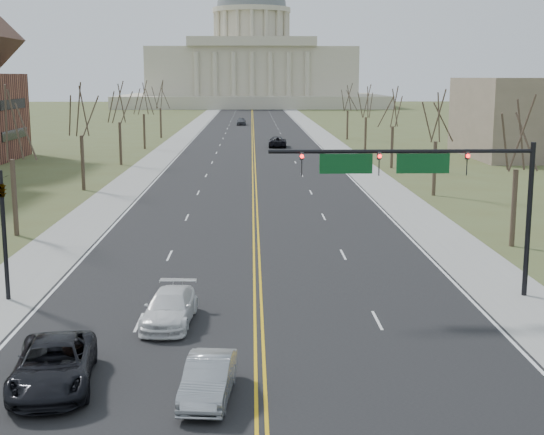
{
  "coord_description": "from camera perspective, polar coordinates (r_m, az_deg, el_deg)",
  "views": [
    {
      "loc": [
        -0.26,
        -20.4,
        10.1
      ],
      "look_at": [
        0.78,
        17.75,
        3.0
      ],
      "focal_mm": 50.0,
      "sensor_mm": 36.0,
      "label": 1
    }
  ],
  "objects": [
    {
      "name": "car_sb_inner_second",
      "position": [
        31.81,
        -7.7,
        -6.75
      ],
      "size": [
        2.23,
        4.83,
        1.37
      ],
      "primitive_type": "imported",
      "rotation": [
        0.0,
        0.0,
        -0.07
      ],
      "color": "white",
      "rests_on": "road"
    },
    {
      "name": "tree_l_2",
      "position": [
        89.76,
        -11.45,
        8.31
      ],
      "size": [
        3.96,
        3.96,
        9.0
      ],
      "color": "#3B3223",
      "rests_on": "ground"
    },
    {
      "name": "car_far_nb",
      "position": [
        111.21,
        0.42,
        5.73
      ],
      "size": [
        2.74,
        5.65,
        1.55
      ],
      "primitive_type": "imported",
      "rotation": [
        0.0,
        0.0,
        3.11
      ],
      "color": "black",
      "rests_on": "road"
    },
    {
      "name": "car_far_sb",
      "position": [
        162.83,
        -2.33,
        7.26
      ],
      "size": [
        1.99,
        4.8,
        1.63
      ],
      "primitive_type": "imported",
      "rotation": [
        0.0,
        0.0,
        -0.01
      ],
      "color": "#54565C",
      "rests_on": "road"
    },
    {
      "name": "signal_left",
      "position": [
        36.28,
        -19.58,
        -0.21
      ],
      "size": [
        0.32,
        0.36,
        6.0
      ],
      "color": "black",
      "rests_on": "ground"
    },
    {
      "name": "sidewalk_right",
      "position": [
        131.36,
        3.83,
        6.11
      ],
      "size": [
        4.0,
        380.0,
        0.03
      ],
      "primitive_type": "cube",
      "color": "gray",
      "rests_on": "ground"
    },
    {
      "name": "tree_r_4",
      "position": [
        125.44,
        5.73,
        8.86
      ],
      "size": [
        3.74,
        3.74,
        8.5
      ],
      "color": "#3B3223",
      "rests_on": "ground"
    },
    {
      "name": "signal_mast",
      "position": [
        35.03,
        11.18,
        3.22
      ],
      "size": [
        12.12,
        0.44,
        7.2
      ],
      "color": "black",
      "rests_on": "ground"
    },
    {
      "name": "tree_l_1",
      "position": [
        70.15,
        -14.23,
        7.63
      ],
      "size": [
        3.96,
        3.96,
        9.0
      ],
      "color": "#3B3223",
      "rests_on": "ground"
    },
    {
      "name": "road",
      "position": [
        130.79,
        -1.44,
        6.11
      ],
      "size": [
        20.0,
        380.0,
        0.01
      ],
      "primitive_type": "cube",
      "color": "black",
      "rests_on": "ground"
    },
    {
      "name": "cross_road",
      "position": [
        28.26,
        -0.94,
        -10.39
      ],
      "size": [
        120.0,
        14.0,
        0.01
      ],
      "primitive_type": "cube",
      "color": "black",
      "rests_on": "ground"
    },
    {
      "name": "tree_r_3",
      "position": [
        105.64,
        7.1,
        8.53
      ],
      "size": [
        3.74,
        3.74,
        8.5
      ],
      "color": "#3B3223",
      "rests_on": "ground"
    },
    {
      "name": "center_line",
      "position": [
        130.79,
        -1.44,
        6.11
      ],
      "size": [
        0.42,
        380.0,
        0.01
      ],
      "primitive_type": "cube",
      "color": "gold",
      "rests_on": "road"
    },
    {
      "name": "car_sb_outer_lead",
      "position": [
        26.38,
        -16.14,
        -10.6
      ],
      "size": [
        3.22,
        5.75,
        1.52
      ],
      "primitive_type": "imported",
      "rotation": [
        0.0,
        0.0,
        0.13
      ],
      "color": "black",
      "rests_on": "road"
    },
    {
      "name": "tree_l_3",
      "position": [
        109.51,
        -9.67,
        8.73
      ],
      "size": [
        3.96,
        3.96,
        9.0
      ],
      "color": "#3B3223",
      "rests_on": "ground"
    },
    {
      "name": "tree_l_0",
      "position": [
        50.84,
        -19.12,
        6.4
      ],
      "size": [
        3.96,
        3.96,
        9.0
      ],
      "color": "#3B3223",
      "rests_on": "ground"
    },
    {
      "name": "tree_l_4",
      "position": [
        129.34,
        -8.43,
        9.02
      ],
      "size": [
        3.96,
        3.96,
        9.0
      ],
      "color": "#3B3223",
      "rests_on": "ground"
    },
    {
      "name": "edge_line_left",
      "position": [
        131.14,
        -5.75,
        6.07
      ],
      "size": [
        0.15,
        380.0,
        0.01
      ],
      "primitive_type": "cube",
      "color": "silver",
      "rests_on": "road"
    },
    {
      "name": "car_sb_inner_lead",
      "position": [
        24.64,
        -4.81,
        -11.99
      ],
      "size": [
        1.78,
        4.14,
        1.33
      ],
      "primitive_type": "imported",
      "rotation": [
        0.0,
        0.0,
        -0.09
      ],
      "color": "#979A9E",
      "rests_on": "road"
    },
    {
      "name": "edge_line_right",
      "position": [
        131.18,
        2.86,
        6.11
      ],
      "size": [
        0.15,
        380.0,
        0.01
      ],
      "primitive_type": "cube",
      "color": "silver",
      "rests_on": "road"
    },
    {
      "name": "tree_r_1",
      "position": [
        66.39,
        12.28,
        7.23
      ],
      "size": [
        3.74,
        3.74,
        8.5
      ],
      "color": "#3B3223",
      "rests_on": "ground"
    },
    {
      "name": "capitol",
      "position": [
        270.34,
        -1.53,
        11.4
      ],
      "size": [
        90.0,
        60.0,
        50.0
      ],
      "color": "#BAB49B",
      "rests_on": "ground"
    },
    {
      "name": "tree_r_2",
      "position": [
        85.93,
        9.1,
        8.04
      ],
      "size": [
        3.74,
        3.74,
        8.5
      ],
      "color": "#3B3223",
      "rests_on": "ground"
    },
    {
      "name": "tree_r_0",
      "position": [
        47.25,
        18.03,
        5.71
      ],
      "size": [
        3.74,
        3.74,
        8.5
      ],
      "color": "#3B3223",
      "rests_on": "ground"
    },
    {
      "name": "sidewalk_left",
      "position": [
        131.32,
        -6.72,
        6.06
      ],
      "size": [
        4.0,
        380.0,
        0.03
      ],
      "primitive_type": "cube",
      "color": "gray",
      "rests_on": "ground"
    },
    {
      "name": "ground",
      "position": [
        22.76,
        -0.77,
        -15.8
      ],
      "size": [
        600.0,
        600.0,
        0.0
      ],
      "primitive_type": "plane",
      "color": "#4C5028",
      "rests_on": "ground"
    }
  ]
}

